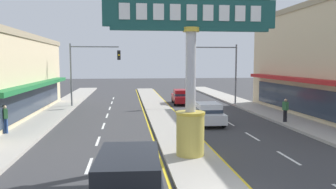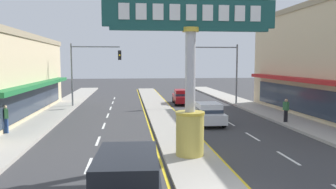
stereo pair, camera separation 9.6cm
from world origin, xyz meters
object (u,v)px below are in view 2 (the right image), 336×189
object	(u,v)px
traffic_light_left_side	(90,64)
pedestrian_near_kerb	(6,117)
pedestrian_far_side	(286,109)
traffic_light_right_side	(220,64)
suv_near_right_lane	(127,188)
district_sign	(190,75)
sedan_far_right_lane	(182,97)
sedan_near_left_lane	(208,113)

from	to	relation	value
traffic_light_left_side	pedestrian_near_kerb	bearing A→B (deg)	-106.43
pedestrian_far_side	traffic_light_right_side	bearing A→B (deg)	99.78
traffic_light_right_side	pedestrian_far_side	world-z (taller)	traffic_light_right_side
suv_near_right_lane	pedestrian_near_kerb	bearing A→B (deg)	122.07
district_sign	traffic_light_right_side	size ratio (longest dim) A/B	1.25
suv_near_right_lane	sedan_far_right_lane	xyz separation A→B (m)	(5.72, 25.16, -0.20)
traffic_light_left_side	sedan_far_right_lane	distance (m)	10.03
district_sign	pedestrian_far_side	bearing A→B (deg)	40.96
pedestrian_far_side	sedan_far_right_lane	bearing A→B (deg)	113.91
district_sign	sedan_near_left_lane	xyz separation A→B (m)	(2.86, 8.00, -3.06)
suv_near_right_lane	sedan_near_left_lane	size ratio (longest dim) A/B	1.08
district_sign	suv_near_right_lane	world-z (taller)	district_sign
pedestrian_far_side	suv_near_right_lane	bearing A→B (deg)	-130.61
sedan_far_right_lane	pedestrian_far_side	xyz separation A→B (m)	(5.40, -12.19, 0.33)
traffic_light_left_side	sedan_far_right_lane	bearing A→B (deg)	8.49
suv_near_right_lane	pedestrian_far_side	xyz separation A→B (m)	(11.12, 12.97, 0.13)
suv_near_right_lane	pedestrian_far_side	bearing A→B (deg)	49.39
district_sign	traffic_light_right_side	distance (m)	18.84
traffic_light_right_side	sedan_far_right_lane	distance (m)	5.25
district_sign	sedan_far_right_lane	bearing A→B (deg)	81.60
sedan_far_right_lane	pedestrian_far_side	world-z (taller)	pedestrian_far_side
traffic_light_right_side	suv_near_right_lane	bearing A→B (deg)	-111.61
suv_near_right_lane	traffic_light_right_side	bearing A→B (deg)	68.39
pedestrian_near_kerb	suv_near_right_lane	bearing A→B (deg)	-57.93
sedan_far_right_lane	pedestrian_far_side	distance (m)	13.34
sedan_near_left_lane	pedestrian_far_side	world-z (taller)	pedestrian_far_side
traffic_light_left_side	traffic_light_right_side	distance (m)	12.90
sedan_near_left_lane	pedestrian_far_side	bearing A→B (deg)	-8.72
traffic_light_right_side	suv_near_right_lane	world-z (taller)	traffic_light_right_side
district_sign	sedan_near_left_lane	distance (m)	9.03
district_sign	suv_near_right_lane	distance (m)	7.07
district_sign	traffic_light_left_side	bearing A→B (deg)	109.74
sedan_far_right_lane	traffic_light_left_side	bearing A→B (deg)	-171.51
suv_near_right_lane	pedestrian_near_kerb	xyz separation A→B (m)	(-7.21, 11.50, 0.16)
traffic_light_left_side	sedan_near_left_lane	size ratio (longest dim) A/B	1.42
traffic_light_right_side	traffic_light_left_side	bearing A→B (deg)	178.81
sedan_near_left_lane	pedestrian_far_side	size ratio (longest dim) A/B	2.64
sedan_far_right_lane	sedan_near_left_lane	world-z (taller)	same
traffic_light_right_side	sedan_far_right_lane	world-z (taller)	traffic_light_right_side
traffic_light_right_side	suv_near_right_lane	xyz separation A→B (m)	(-9.31, -23.50, -3.26)
traffic_light_right_side	pedestrian_near_kerb	bearing A→B (deg)	-144.00
sedan_near_left_lane	traffic_light_left_side	bearing A→B (deg)	133.04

